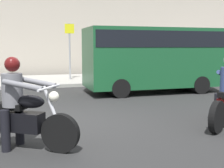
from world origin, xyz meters
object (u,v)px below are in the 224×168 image
(parked_van_forest_green, at_px, (152,56))
(pedestrian_bystander, at_px, (122,58))
(street_sign_post, at_px, (70,46))
(motorcycle_with_rider_gray, at_px, (19,111))

(parked_van_forest_green, height_order, pedestrian_bystander, parked_van_forest_green)
(street_sign_post, relative_size, pedestrian_bystander, 1.60)
(parked_van_forest_green, distance_m, pedestrian_bystander, 4.35)
(parked_van_forest_green, bearing_deg, pedestrian_bystander, 86.47)
(street_sign_post, bearing_deg, parked_van_forest_green, -58.23)
(motorcycle_with_rider_gray, bearing_deg, parked_van_forest_green, 47.21)
(street_sign_post, height_order, pedestrian_bystander, street_sign_post)
(parked_van_forest_green, bearing_deg, street_sign_post, 121.77)
(motorcycle_with_rider_gray, distance_m, street_sign_post, 9.38)
(motorcycle_with_rider_gray, relative_size, parked_van_forest_green, 0.37)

